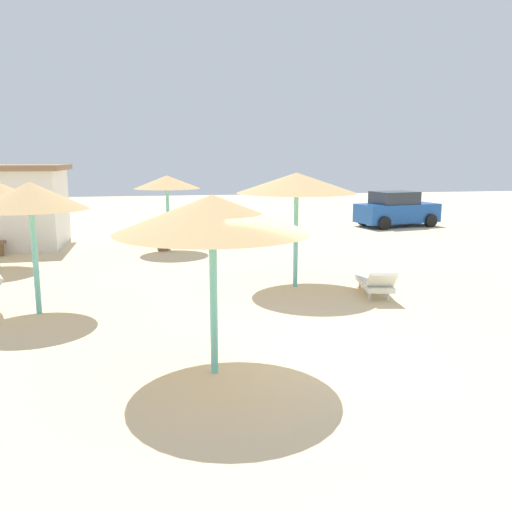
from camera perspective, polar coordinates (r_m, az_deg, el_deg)
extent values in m
plane|color=beige|center=(9.08, 3.81, -10.90)|extent=(80.00, 80.00, 0.00)
cylinder|color=#6BC6BC|center=(12.14, -22.76, -0.42)|extent=(0.12, 0.12, 2.36)
cone|color=tan|center=(11.98, -23.22, 6.01)|extent=(2.35, 2.35, 0.58)
cylinder|color=#6BC6BC|center=(13.64, 4.32, 1.89)|extent=(0.12, 0.12, 2.55)
cone|color=tan|center=(13.50, 4.40, 7.90)|extent=(3.05, 3.05, 0.51)
cylinder|color=#6BC6BC|center=(8.13, -4.60, -4.88)|extent=(0.12, 0.12, 2.31)
cone|color=tan|center=(7.88, -4.75, 4.57)|extent=(2.96, 2.96, 0.57)
cylinder|color=#6BC6BC|center=(19.26, -9.49, 4.01)|extent=(0.12, 0.12, 2.35)
cone|color=tan|center=(19.16, -9.61, 7.90)|extent=(2.34, 2.34, 0.46)
cube|color=silver|center=(13.38, 12.61, -2.84)|extent=(0.96, 1.79, 0.12)
cube|color=silver|center=(12.56, 13.45, -2.56)|extent=(0.72, 0.57, 0.44)
cylinder|color=silver|center=(12.90, 14.11, -4.17)|extent=(0.06, 0.06, 0.22)
cylinder|color=silver|center=(12.80, 12.20, -4.21)|extent=(0.06, 0.06, 0.22)
cylinder|color=silver|center=(14.03, 12.93, -2.94)|extent=(0.06, 0.06, 0.22)
cylinder|color=silver|center=(13.94, 11.16, -2.96)|extent=(0.06, 0.06, 0.22)
cube|color=brown|center=(19.85, -10.15, 2.07)|extent=(0.46, 1.52, 0.08)
cube|color=brown|center=(19.35, -10.02, 1.12)|extent=(0.36, 0.13, 0.41)
cube|color=brown|center=(20.43, -10.23, 1.61)|extent=(0.36, 0.13, 0.41)
cube|color=brown|center=(20.62, -25.82, 1.49)|extent=(0.41, 1.50, 0.08)
cube|color=brown|center=(21.18, -25.42, 1.06)|extent=(0.36, 0.12, 0.41)
cube|color=#194C9E|center=(26.94, 15.00, 4.54)|extent=(4.24, 2.39, 0.90)
cube|color=#262D38|center=(26.76, 14.73, 6.12)|extent=(2.25, 1.89, 0.60)
cylinder|color=black|center=(28.49, 16.10, 4.08)|extent=(0.67, 0.33, 0.64)
cylinder|color=black|center=(27.13, 18.37, 3.65)|extent=(0.67, 0.33, 0.64)
cylinder|color=black|center=(26.93, 11.54, 3.93)|extent=(0.67, 0.33, 0.64)
cylinder|color=black|center=(25.48, 13.70, 3.48)|extent=(0.67, 0.33, 0.64)
cube|color=white|center=(22.11, -25.80, 4.61)|extent=(4.36, 3.50, 2.88)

